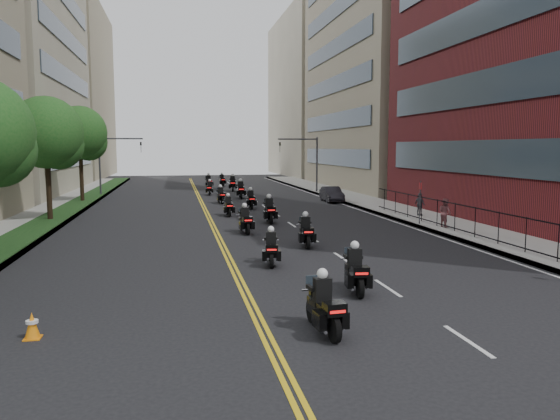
# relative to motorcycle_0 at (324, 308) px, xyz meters

# --- Properties ---
(ground) EXTENTS (160.00, 160.00, 0.00)m
(ground) POSITION_rel_motorcycle_0_xyz_m (0.01, -1.18, -0.64)
(ground) COLOR black
(ground) RESTS_ON ground
(sidewalk_right) EXTENTS (4.00, 90.00, 0.15)m
(sidewalk_right) POSITION_rel_motorcycle_0_xyz_m (12.01, 23.82, -0.56)
(sidewalk_right) COLOR gray
(sidewalk_right) RESTS_ON ground
(sidewalk_left) EXTENTS (4.00, 90.00, 0.15)m
(sidewalk_left) POSITION_rel_motorcycle_0_xyz_m (-11.99, 23.82, -0.56)
(sidewalk_left) COLOR gray
(sidewalk_left) RESTS_ON ground
(grass_strip) EXTENTS (2.00, 90.00, 0.04)m
(grass_strip) POSITION_rel_motorcycle_0_xyz_m (-11.19, 23.82, -0.47)
(grass_strip) COLOR #133312
(grass_strip) RESTS_ON sidewalk_left
(building_right_tan) EXTENTS (15.11, 28.00, 30.00)m
(building_right_tan) POSITION_rel_motorcycle_0_xyz_m (21.49, 46.82, 14.36)
(building_right_tan) COLOR gray
(building_right_tan) RESTS_ON ground
(building_right_far) EXTENTS (15.00, 28.00, 26.00)m
(building_right_far) POSITION_rel_motorcycle_0_xyz_m (21.51, 76.82, 12.36)
(building_right_far) COLOR gray
(building_right_far) RESTS_ON ground
(building_left_far) EXTENTS (16.00, 28.00, 26.00)m
(building_left_far) POSITION_rel_motorcycle_0_xyz_m (-21.99, 76.82, 12.36)
(building_left_far) COLOR gray
(building_left_far) RESTS_ON ground
(iron_fence) EXTENTS (0.05, 28.00, 1.50)m
(iron_fence) POSITION_rel_motorcycle_0_xyz_m (11.01, 10.82, 0.27)
(iron_fence) COLOR black
(iron_fence) RESTS_ON sidewalk_right
(street_trees) EXTENTS (4.40, 38.40, 7.98)m
(street_trees) POSITION_rel_motorcycle_0_xyz_m (-11.04, 17.43, 4.49)
(street_trees) COLOR black
(street_trees) RESTS_ON ground
(traffic_signal_right) EXTENTS (4.09, 0.20, 5.60)m
(traffic_signal_right) POSITION_rel_motorcycle_0_xyz_m (9.55, 40.82, 3.06)
(traffic_signal_right) COLOR #3F3F44
(traffic_signal_right) RESTS_ON ground
(traffic_signal_left) EXTENTS (4.09, 0.20, 5.60)m
(traffic_signal_left) POSITION_rel_motorcycle_0_xyz_m (-9.53, 40.82, 3.06)
(traffic_signal_left) COLOR #3F3F44
(traffic_signal_left) RESTS_ON ground
(motorcycle_0) EXTENTS (0.60, 2.19, 1.61)m
(motorcycle_0) POSITION_rel_motorcycle_0_xyz_m (0.00, 0.00, 0.00)
(motorcycle_0) COLOR black
(motorcycle_0) RESTS_ON ground
(motorcycle_1) EXTENTS (0.64, 2.22, 1.64)m
(motorcycle_1) POSITION_rel_motorcycle_0_xyz_m (1.99, 3.51, 0.01)
(motorcycle_1) COLOR black
(motorcycle_1) RESTS_ON ground
(motorcycle_2) EXTENTS (0.63, 2.05, 1.52)m
(motorcycle_2) POSITION_rel_motorcycle_0_xyz_m (0.08, 8.04, -0.04)
(motorcycle_2) COLOR black
(motorcycle_2) RESTS_ON ground
(motorcycle_3) EXTENTS (0.61, 2.21, 1.63)m
(motorcycle_3) POSITION_rel_motorcycle_0_xyz_m (2.34, 11.64, 0.01)
(motorcycle_3) COLOR black
(motorcycle_3) RESTS_ON ground
(motorcycle_4) EXTENTS (0.56, 2.20, 1.62)m
(motorcycle_4) POSITION_rel_motorcycle_0_xyz_m (0.08, 16.11, 0.00)
(motorcycle_4) COLOR black
(motorcycle_4) RESTS_ON ground
(motorcycle_5) EXTENTS (0.56, 2.38, 1.75)m
(motorcycle_5) POSITION_rel_motorcycle_0_xyz_m (2.06, 19.96, 0.06)
(motorcycle_5) COLOR black
(motorcycle_5) RESTS_ON ground
(motorcycle_6) EXTENTS (0.48, 2.06, 1.52)m
(motorcycle_6) POSITION_rel_motorcycle_0_xyz_m (-0.09, 23.72, -0.04)
(motorcycle_6) COLOR black
(motorcycle_6) RESTS_ON ground
(motorcycle_7) EXTENTS (0.50, 2.18, 1.61)m
(motorcycle_7) POSITION_rel_motorcycle_0_xyz_m (1.98, 27.80, -0.00)
(motorcycle_7) COLOR black
(motorcycle_7) RESTS_ON ground
(motorcycle_8) EXTENTS (0.59, 2.10, 1.55)m
(motorcycle_8) POSITION_rel_motorcycle_0_xyz_m (0.08, 32.04, -0.03)
(motorcycle_8) COLOR black
(motorcycle_8) RESTS_ON ground
(motorcycle_9) EXTENTS (0.60, 2.44, 1.80)m
(motorcycle_9) POSITION_rel_motorcycle_0_xyz_m (2.22, 36.18, 0.07)
(motorcycle_9) COLOR black
(motorcycle_9) RESTS_ON ground
(motorcycle_10) EXTENTS (0.59, 2.07, 1.53)m
(motorcycle_10) POSITION_rel_motorcycle_0_xyz_m (-0.31, 40.28, -0.03)
(motorcycle_10) COLOR black
(motorcycle_10) RESTS_ON ground
(motorcycle_11) EXTENTS (0.67, 2.49, 1.84)m
(motorcycle_11) POSITION_rel_motorcycle_0_xyz_m (2.36, 44.51, 0.09)
(motorcycle_11) COLOR black
(motorcycle_11) RESTS_ON ground
(motorcycle_12) EXTENTS (0.64, 2.39, 1.77)m
(motorcycle_12) POSITION_rel_motorcycle_0_xyz_m (0.06, 48.21, 0.06)
(motorcycle_12) COLOR black
(motorcycle_12) RESTS_ON ground
(motorcycle_13) EXTENTS (0.58, 2.18, 1.61)m
(motorcycle_13) POSITION_rel_motorcycle_0_xyz_m (1.90, 52.43, -0.00)
(motorcycle_13) COLOR black
(motorcycle_13) RESTS_ON ground
(parked_sedan) EXTENTS (1.54, 3.94, 1.28)m
(parked_sedan) POSITION_rel_motorcycle_0_xyz_m (9.41, 31.64, 0.00)
(parked_sedan) COLOR black
(parked_sedan) RESTS_ON ground
(pedestrian_b) EXTENTS (0.74, 0.88, 1.60)m
(pedestrian_b) POSITION_rel_motorcycle_0_xyz_m (11.21, 15.29, 0.31)
(pedestrian_b) COLOR #8A4B4F
(pedestrian_b) RESTS_ON sidewalk_right
(pedestrian_c) EXTENTS (0.60, 0.93, 1.48)m
(pedestrian_c) POSITION_rel_motorcycle_0_xyz_m (12.09, 20.39, 0.25)
(pedestrian_c) COLOR #414148
(pedestrian_c) RESTS_ON sidewalk_right
(traffic_cone) EXTENTS (0.39, 0.39, 0.65)m
(traffic_cone) POSITION_rel_motorcycle_0_xyz_m (-6.99, 0.95, -0.32)
(traffic_cone) COLOR orange
(traffic_cone) RESTS_ON ground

